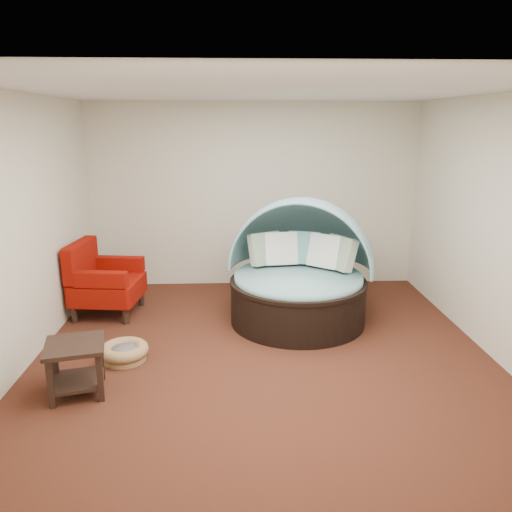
{
  "coord_description": "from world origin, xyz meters",
  "views": [
    {
      "loc": [
        -0.31,
        -5.13,
        2.5
      ],
      "look_at": [
        -0.05,
        0.6,
        0.95
      ],
      "focal_mm": 35.0,
      "sensor_mm": 36.0,
      "label": 1
    }
  ],
  "objects_px": {
    "pet_basket": "(124,352)",
    "red_armchair": "(103,281)",
    "canopy_daybed": "(300,265)",
    "side_table": "(76,361)"
  },
  "relations": [
    {
      "from": "canopy_daybed",
      "to": "side_table",
      "type": "height_order",
      "value": "canopy_daybed"
    },
    {
      "from": "side_table",
      "to": "canopy_daybed",
      "type": "bearing_deg",
      "value": 37.14
    },
    {
      "from": "pet_basket",
      "to": "red_armchair",
      "type": "height_order",
      "value": "red_armchair"
    },
    {
      "from": "canopy_daybed",
      "to": "red_armchair",
      "type": "relative_size",
      "value": 2.2
    },
    {
      "from": "canopy_daybed",
      "to": "pet_basket",
      "type": "xyz_separation_m",
      "value": [
        -2.04,
        -1.1,
        -0.64
      ]
    },
    {
      "from": "pet_basket",
      "to": "red_armchair",
      "type": "bearing_deg",
      "value": 111.54
    },
    {
      "from": "canopy_daybed",
      "to": "red_armchair",
      "type": "height_order",
      "value": "canopy_daybed"
    },
    {
      "from": "canopy_daybed",
      "to": "pet_basket",
      "type": "distance_m",
      "value": 2.4
    },
    {
      "from": "red_armchair",
      "to": "side_table",
      "type": "height_order",
      "value": "red_armchair"
    },
    {
      "from": "red_armchair",
      "to": "canopy_daybed",
      "type": "bearing_deg",
      "value": 0.01
    }
  ]
}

